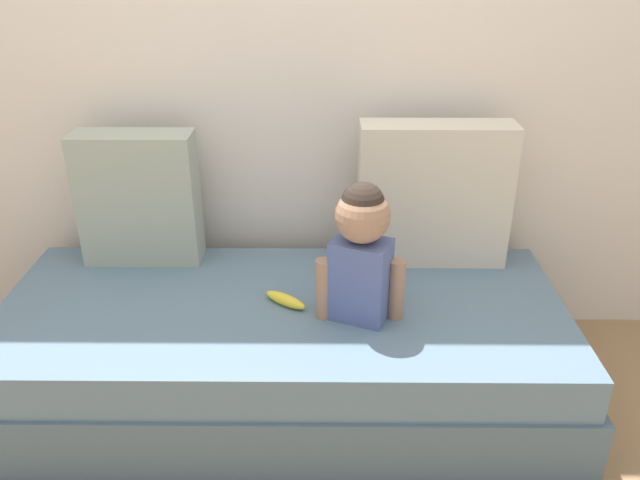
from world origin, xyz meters
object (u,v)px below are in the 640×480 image
object	(u,v)px
throw_pillow_left	(139,198)
toddler	(361,247)
throw_pillow_right	(433,195)
banana	(285,300)
couch	(283,351)

from	to	relation	value
throw_pillow_left	toddler	xyz separation A→B (m)	(0.83, -0.42, 0.01)
throw_pillow_left	throw_pillow_right	distance (m)	1.12
throw_pillow_right	toddler	bearing A→B (deg)	-125.07
toddler	banana	xyz separation A→B (m)	(-0.25, 0.07, -0.24)
throw_pillow_left	toddler	size ratio (longest dim) A/B	1.06
couch	banana	bearing A→B (deg)	-30.49
couch	toddler	bearing A→B (deg)	-16.21
toddler	banana	distance (m)	0.36
throw_pillow_left	throw_pillow_right	world-z (taller)	throw_pillow_right
throw_pillow_left	throw_pillow_right	xyz separation A→B (m)	(1.12, 0.00, 0.02)
throw_pillow_right	toddler	size ratio (longest dim) A/B	1.18
couch	banana	world-z (taller)	banana
couch	banana	size ratio (longest dim) A/B	12.03
couch	toddler	size ratio (longest dim) A/B	4.22
throw_pillow_right	couch	bearing A→B (deg)	-148.71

